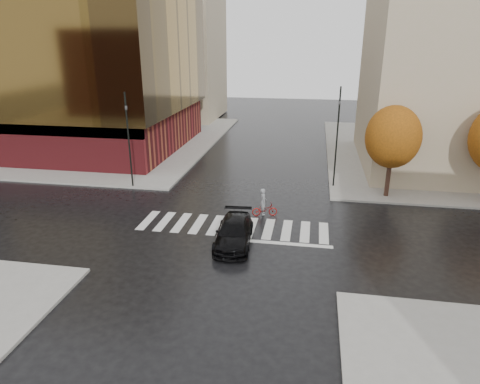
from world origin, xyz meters
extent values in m
plane|color=black|center=(0.00, 0.00, 0.00)|extent=(120.00, 120.00, 0.00)
cube|color=gray|center=(-21.00, 21.00, 0.07)|extent=(30.00, 30.00, 0.15)
cube|color=silver|center=(0.00, 0.50, 0.01)|extent=(12.00, 3.00, 0.01)
cube|color=maroon|center=(-22.00, 18.00, 2.15)|extent=(26.00, 18.00, 4.00)
cube|color=beige|center=(-22.00, 9.20, 3.65)|extent=(26.00, 0.40, 1.00)
cube|color=olive|center=(-22.00, 18.00, 10.15)|extent=(27.00, 19.00, 12.00)
cube|color=tan|center=(17.00, 17.00, 9.15)|extent=(16.00, 16.00, 18.00)
cube|color=tan|center=(-16.00, 37.00, 10.15)|extent=(14.00, 12.00, 20.00)
cylinder|color=#332016|center=(10.00, 7.40, 1.55)|extent=(0.32, 0.32, 2.80)
ellipsoid|color=#9F510F|center=(10.00, 7.40, 4.47)|extent=(3.80, 3.80, 4.37)
imported|color=black|center=(0.50, -1.80, 0.69)|extent=(2.27, 4.91, 1.39)
imported|color=maroon|center=(1.72, 2.50, 0.43)|extent=(1.73, 0.95, 0.86)
imported|color=gray|center=(1.62, 2.50, 0.99)|extent=(0.56, 0.72, 1.75)
cylinder|color=black|center=(-9.00, 6.30, 3.71)|extent=(0.12, 0.12, 7.12)
imported|color=black|center=(-9.00, 6.30, 6.29)|extent=(0.21, 0.19, 0.89)
cylinder|color=black|center=(6.30, 9.00, 3.91)|extent=(0.12, 0.12, 7.51)
imported|color=black|center=(6.30, 9.00, 6.63)|extent=(0.16, 0.19, 0.94)
cylinder|color=#BF7A0B|center=(-10.00, 9.29, 0.47)|extent=(0.26, 0.26, 0.64)
sphere|color=#BF7A0B|center=(-10.00, 9.29, 0.79)|extent=(0.28, 0.28, 0.28)
cylinder|color=#4E301C|center=(-0.04, 1.55, 0.01)|extent=(0.84, 0.84, 0.01)
camera|label=1|loc=(4.55, -23.08, 10.94)|focal=32.00mm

